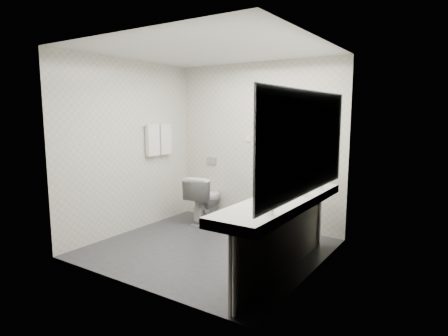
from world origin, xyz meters
The scene contains 29 objects.
floor centered at (0.00, 0.00, 0.00)m, with size 2.80×2.80×0.00m, color #27272C.
ceiling centered at (0.00, 0.00, 2.50)m, with size 2.80×2.80×0.00m, color silver.
wall_back centered at (0.00, 1.30, 1.25)m, with size 2.80×2.80×0.00m, color beige.
wall_front centered at (0.00, -1.30, 1.25)m, with size 2.80×2.80×0.00m, color beige.
wall_left centered at (-1.40, 0.00, 1.25)m, with size 2.60×2.60×0.00m, color beige.
wall_right centered at (1.40, 0.00, 1.25)m, with size 2.60×2.60×0.00m, color beige.
vanity_counter centered at (1.12, -0.20, 0.80)m, with size 0.55×2.20×0.10m, color silver.
vanity_panel centered at (1.15, -0.20, 0.38)m, with size 0.03×2.15×0.75m, color gray.
vanity_post_near centered at (1.18, -1.24, 0.38)m, with size 0.06×0.06×0.75m, color silver.
vanity_post_far centered at (1.18, 0.84, 0.38)m, with size 0.06×0.06×0.75m, color silver.
mirror centered at (1.39, -0.20, 1.45)m, with size 0.02×2.20×1.05m, color #B2BCC6.
basin_near centered at (1.12, -0.85, 0.83)m, with size 0.40×0.31×0.05m, color silver.
basin_far centered at (1.12, 0.45, 0.83)m, with size 0.40×0.31×0.05m, color silver.
faucet_near centered at (1.32, -0.85, 0.92)m, with size 0.04×0.04×0.15m, color silver.
faucet_far centered at (1.32, 0.45, 0.92)m, with size 0.04×0.04×0.15m, color silver.
soap_bottle_a centered at (1.19, -0.17, 0.91)m, with size 0.05×0.05×0.11m, color beige.
glass_left centered at (1.31, 0.00, 0.90)m, with size 0.06×0.06×0.11m, color silver.
toilet centered at (-0.75, 0.95, 0.38)m, with size 0.43×0.75×0.76m, color silver.
flush_plate centered at (-0.85, 1.29, 0.95)m, with size 0.18×0.02×0.12m, color #B2B5BA.
pedal_bin centered at (0.30, 0.73, 0.16)m, with size 0.23×0.23×0.32m, color #B2B5BA.
bin_lid centered at (0.30, 0.73, 0.33)m, with size 0.23×0.23×0.01m, color #B2B5BA.
towel_rail centered at (-1.35, 0.55, 1.55)m, with size 0.02×0.02×0.62m, color silver.
towel_near centered at (-1.34, 0.41, 1.33)m, with size 0.07×0.24×0.48m, color silver.
towel_far centered at (-1.34, 0.69, 1.33)m, with size 0.07×0.24×0.48m, color silver.
dryer_cradle centered at (0.25, 1.27, 1.50)m, with size 0.10×0.04×0.14m, color gray.
dryer_barrel centered at (0.25, 1.20, 1.53)m, with size 0.08×0.08×0.14m, color gray.
dryer_cord centered at (0.25, 1.26, 1.25)m, with size 0.02×0.02×0.35m, color black.
switch_plate_a centered at (-0.15, 1.29, 1.35)m, with size 0.09×0.02×0.09m, color silver.
switch_plate_b centered at (0.55, 1.29, 1.35)m, with size 0.09×0.02×0.09m, color silver.
Camera 1 is at (2.76, -3.81, 1.75)m, focal length 30.16 mm.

